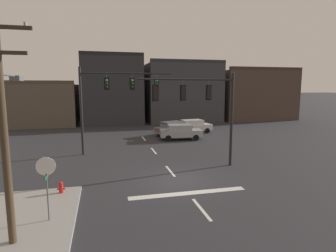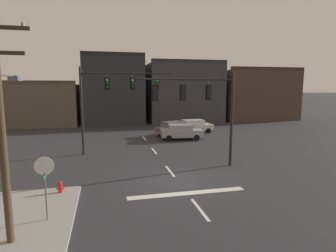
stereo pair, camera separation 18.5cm
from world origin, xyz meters
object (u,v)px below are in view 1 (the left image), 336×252
Objects in this scene: stop_sign at (46,174)px; utility_pole at (4,120)px; fire_hydrant at (61,189)px; signal_mast_far_side at (111,93)px; car_lot_middle at (181,132)px; car_lot_nearside at (173,128)px; car_lot_farside at (193,126)px; signal_mast_near_side at (204,102)px.

utility_pole reaches higher than stop_sign.
stop_sign is at bearing 53.99° from utility_pole.
fire_hydrant is (1.03, 4.36, -4.18)m from utility_pole.
signal_mast_far_side is 12.60m from stop_sign.
stop_sign reaches higher than car_lot_middle.
signal_mast_far_side is 1.65× the size of car_lot_middle.
stop_sign is (-3.04, -11.88, -2.92)m from signal_mast_far_side.
utility_pole is at bearing -106.85° from signal_mast_far_side.
utility_pole is (-11.22, -20.29, 3.65)m from car_lot_nearside.
utility_pole reaches higher than car_lot_middle.
utility_pole is at bearing -126.01° from stop_sign.
car_lot_farside is (13.01, 20.07, -1.29)m from stop_sign.
car_lot_nearside is at bearing 61.06° from utility_pole.
car_lot_nearside is at bearing 57.40° from fire_hydrant.
car_lot_farside is (4.06, 14.17, -3.73)m from signal_mast_near_side.
car_lot_nearside reaches higher than fire_hydrant.
signal_mast_near_side is 15.21m from car_lot_farside.
car_lot_nearside is 0.59× the size of utility_pole.
car_lot_nearside is 1.03× the size of car_lot_farside.
car_lot_nearside is at bearing -158.49° from car_lot_farside.
stop_sign reaches higher than car_lot_farside.
utility_pole is at bearing -143.97° from signal_mast_near_side.
car_lot_middle is 1.00× the size of car_lot_farside.
car_lot_nearside is 23.48m from utility_pole.
car_lot_farside is (9.97, 8.19, -4.21)m from signal_mast_far_side.
car_lot_middle is at bearing 57.32° from utility_pole.
fire_hydrant is at bearing -162.22° from signal_mast_near_side.
signal_mast_near_side reaches higher than car_lot_farside.
car_lot_nearside is 1.03× the size of car_lot_middle.
utility_pole reaches higher than car_lot_nearside.
signal_mast_far_side reaches higher than fire_hydrant.
signal_mast_near_side is 9.10× the size of fire_hydrant.
fire_hydrant is at bearing -122.60° from car_lot_nearside.
stop_sign reaches higher than fire_hydrant.
stop_sign is 3.77× the size of fire_hydrant.
car_lot_nearside is 2.95m from car_lot_farside.
signal_mast_near_side is 1.44× the size of car_lot_nearside.
utility_pole is 10.83× the size of fire_hydrant.
signal_mast_far_side is at bearing 71.43° from fire_hydrant.
car_lot_middle is at bearing 31.28° from signal_mast_far_side.
signal_mast_far_side is 10.98m from car_lot_nearside.
signal_mast_near_side reaches higher than car_lot_middle.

